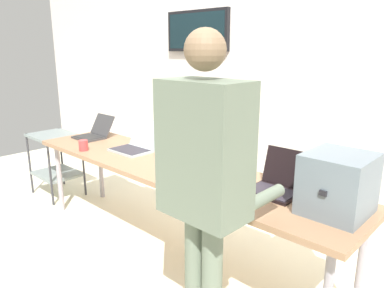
% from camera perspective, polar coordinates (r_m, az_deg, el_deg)
% --- Properties ---
extents(ground, '(8.00, 8.00, 0.04)m').
position_cam_1_polar(ground, '(3.27, -3.15, -16.54)').
color(ground, beige).
extents(back_wall, '(8.00, 0.11, 2.55)m').
position_cam_1_polar(back_wall, '(3.69, 9.37, 8.49)').
color(back_wall, silver).
rests_on(back_wall, ground).
extents(workbench, '(3.08, 0.70, 0.77)m').
position_cam_1_polar(workbench, '(2.96, -3.35, -4.25)').
color(workbench, '#9D7353').
rests_on(workbench, ground).
extents(equipment_box, '(0.34, 0.39, 0.35)m').
position_cam_1_polar(equipment_box, '(2.22, 21.84, -5.77)').
color(equipment_box, slate).
rests_on(equipment_box, workbench).
extents(laptop_station_0, '(0.31, 0.35, 0.22)m').
position_cam_1_polar(laptop_station_0, '(3.97, -15.07, 1.72)').
color(laptop_station_0, '#393839').
rests_on(laptop_station_0, workbench).
extents(laptop_station_1, '(0.37, 0.36, 0.27)m').
position_cam_1_polar(laptop_station_1, '(3.39, -8.69, 0.07)').
color(laptop_station_1, '#ABB6BA').
rests_on(laptop_station_1, workbench).
extents(laptop_station_2, '(0.36, 0.31, 0.26)m').
position_cam_1_polar(laptop_station_2, '(2.86, 0.13, -2.58)').
color(laptop_station_2, black).
rests_on(laptop_station_2, workbench).
extents(laptop_station_3, '(0.32, 0.33, 0.26)m').
position_cam_1_polar(laptop_station_3, '(2.47, 13.27, -5.88)').
color(laptop_station_3, black).
rests_on(laptop_station_3, workbench).
extents(person, '(0.44, 0.58, 1.77)m').
position_cam_1_polar(person, '(1.81, 2.08, -4.65)').
color(person, slate).
rests_on(person, ground).
extents(coffee_mug, '(0.08, 0.08, 0.10)m').
position_cam_1_polar(coffee_mug, '(3.49, -16.61, -0.21)').
color(coffee_mug, '#C93D3D').
rests_on(coffee_mug, workbench).
extents(paper_sheet, '(0.27, 0.33, 0.00)m').
position_cam_1_polar(paper_sheet, '(2.39, 5.00, -7.73)').
color(paper_sheet, white).
rests_on(paper_sheet, workbench).
extents(storage_cart, '(0.56, 0.44, 0.72)m').
position_cam_1_polar(storage_cart, '(4.51, -20.56, -1.63)').
color(storage_cart, gray).
rests_on(storage_cart, ground).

